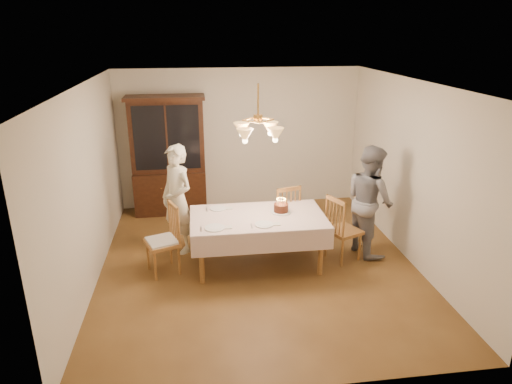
{
  "coord_description": "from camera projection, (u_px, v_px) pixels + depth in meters",
  "views": [
    {
      "loc": [
        -0.83,
        -5.89,
        3.27
      ],
      "look_at": [
        0.0,
        0.2,
        1.05
      ],
      "focal_mm": 32.0,
      "sensor_mm": 36.0,
      "label": 1
    }
  ],
  "objects": [
    {
      "name": "ground",
      "position": [
        258.0,
        264.0,
        6.71
      ],
      "size": [
        5.0,
        5.0,
        0.0
      ],
      "primitive_type": "plane",
      "color": "brown",
      "rests_on": "ground"
    },
    {
      "name": "china_hutch",
      "position": [
        169.0,
        158.0,
        8.29
      ],
      "size": [
        1.38,
        0.54,
        2.16
      ],
      "color": "black",
      "rests_on": "ground"
    },
    {
      "name": "place_setting_near_left",
      "position": [
        216.0,
        228.0,
        6.06
      ],
      "size": [
        0.42,
        0.27,
        0.02
      ],
      "color": "white",
      "rests_on": "dining_table"
    },
    {
      "name": "room_shell",
      "position": [
        258.0,
        160.0,
        6.17
      ],
      "size": [
        5.0,
        5.0,
        5.0
      ],
      "color": "white",
      "rests_on": "ground"
    },
    {
      "name": "place_setting_far_left",
      "position": [
        219.0,
        208.0,
        6.71
      ],
      "size": [
        0.38,
        0.24,
        0.02
      ],
      "color": "white",
      "rests_on": "dining_table"
    },
    {
      "name": "chair_far_side",
      "position": [
        283.0,
        217.0,
        7.22
      ],
      "size": [
        0.54,
        0.52,
        1.0
      ],
      "color": "brown",
      "rests_on": "ground"
    },
    {
      "name": "chair_right_end",
      "position": [
        343.0,
        232.0,
        6.71
      ],
      "size": [
        0.56,
        0.57,
        1.0
      ],
      "color": "brown",
      "rests_on": "ground"
    },
    {
      "name": "place_setting_near_right",
      "position": [
        265.0,
        225.0,
        6.16
      ],
      "size": [
        0.4,
        0.25,
        0.02
      ],
      "color": "white",
      "rests_on": "dining_table"
    },
    {
      "name": "chair_left_end",
      "position": [
        163.0,
        243.0,
        6.34
      ],
      "size": [
        0.55,
        0.56,
        1.0
      ],
      "color": "brown",
      "rests_on": "ground"
    },
    {
      "name": "elderly_woman",
      "position": [
        177.0,
        199.0,
        6.85
      ],
      "size": [
        0.69,
        0.73,
        1.68
      ],
      "primitive_type": "imported",
      "rotation": [
        0.0,
        0.0,
        -0.91
      ],
      "color": "white",
      "rests_on": "ground"
    },
    {
      "name": "adult_in_grey",
      "position": [
        370.0,
        200.0,
        6.82
      ],
      "size": [
        0.8,
        0.93,
        1.68
      ],
      "primitive_type": "imported",
      "rotation": [
        0.0,
        0.0,
        1.79
      ],
      "color": "slate",
      "rests_on": "ground"
    },
    {
      "name": "dining_table",
      "position": [
        258.0,
        221.0,
        6.48
      ],
      "size": [
        1.9,
        1.1,
        0.76
      ],
      "color": "brown",
      "rests_on": "ground"
    },
    {
      "name": "birthday_cake",
      "position": [
        281.0,
        208.0,
        6.57
      ],
      "size": [
        0.3,
        0.3,
        0.21
      ],
      "color": "white",
      "rests_on": "dining_table"
    },
    {
      "name": "chandelier",
      "position": [
        258.0,
        131.0,
        6.04
      ],
      "size": [
        0.62,
        0.62,
        0.73
      ],
      "color": "#BF8C3F",
      "rests_on": "ground"
    }
  ]
}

